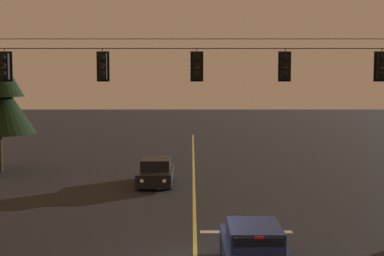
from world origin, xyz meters
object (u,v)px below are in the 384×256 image
(traffic_light_leftmost, at_px, (2,66))
(traffic_light_rightmost, at_px, (379,66))
(car_oncoming_lead, at_px, (153,172))
(traffic_light_right_inner, at_px, (283,66))
(car_waiting_near_lane, at_px, (251,249))
(traffic_light_centre, at_px, (194,66))
(traffic_light_left_inner, at_px, (100,66))

(traffic_light_leftmost, relative_size, traffic_light_rightmost, 1.00)
(traffic_light_rightmost, relative_size, car_oncoming_lead, 0.28)
(traffic_light_right_inner, xyz_separation_m, car_waiting_near_lane, (-1.64, -4.78, -5.44))
(traffic_light_centre, distance_m, traffic_light_right_inner, 3.27)
(traffic_light_right_inner, bearing_deg, car_waiting_near_lane, -108.92)
(traffic_light_left_inner, height_order, traffic_light_right_inner, same)
(traffic_light_leftmost, bearing_deg, traffic_light_rightmost, 0.00)
(car_waiting_near_lane, relative_size, car_oncoming_lead, 0.98)
(traffic_light_leftmost, distance_m, traffic_light_left_inner, 3.62)
(traffic_light_centre, distance_m, car_waiting_near_lane, 7.42)
(traffic_light_centre, xyz_separation_m, car_waiting_near_lane, (1.63, -4.78, -5.44))
(traffic_light_rightmost, bearing_deg, car_waiting_near_lane, -137.44)
(traffic_light_right_inner, bearing_deg, traffic_light_rightmost, 0.00)
(car_waiting_near_lane, bearing_deg, car_oncoming_lead, 105.36)
(car_oncoming_lead, bearing_deg, traffic_light_centre, -76.57)
(traffic_light_right_inner, height_order, car_oncoming_lead, traffic_light_right_inner)
(traffic_light_right_inner, distance_m, car_oncoming_lead, 11.72)
(traffic_light_leftmost, relative_size, traffic_light_left_inner, 1.00)
(traffic_light_rightmost, bearing_deg, traffic_light_leftmost, 180.00)
(traffic_light_left_inner, bearing_deg, car_waiting_near_lane, -43.00)
(traffic_light_leftmost, xyz_separation_m, traffic_light_centre, (7.11, 0.00, 0.00))
(traffic_light_right_inner, distance_m, traffic_light_rightmost, 3.57)
(traffic_light_rightmost, distance_m, car_waiting_near_lane, 8.92)
(traffic_light_leftmost, height_order, traffic_light_rightmost, same)
(traffic_light_rightmost, distance_m, car_oncoming_lead, 13.73)
(traffic_light_centre, bearing_deg, traffic_light_left_inner, 180.00)
(traffic_light_leftmost, relative_size, car_waiting_near_lane, 0.28)
(traffic_light_left_inner, distance_m, car_oncoming_lead, 10.50)
(traffic_light_right_inner, xyz_separation_m, car_oncoming_lead, (-5.39, 8.87, -5.44))
(traffic_light_rightmost, xyz_separation_m, car_waiting_near_lane, (-5.21, -4.78, -5.44))
(car_oncoming_lead, bearing_deg, traffic_light_right_inner, -58.73)
(traffic_light_leftmost, distance_m, traffic_light_right_inner, 10.38)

